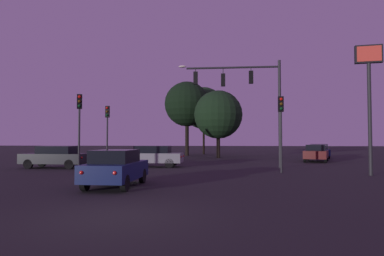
% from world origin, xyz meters
% --- Properties ---
extents(ground_plane, '(168.00, 168.00, 0.00)m').
position_xyz_m(ground_plane, '(0.00, 24.50, 0.00)').
color(ground_plane, black).
rests_on(ground_plane, ground).
extents(traffic_signal_mast_arm, '(7.24, 0.39, 7.55)m').
position_xyz_m(traffic_signal_mast_arm, '(4.25, 15.55, 5.41)').
color(traffic_signal_mast_arm, '#232326').
rests_on(traffic_signal_mast_arm, ground).
extents(traffic_light_corner_left, '(0.31, 0.35, 4.50)m').
position_xyz_m(traffic_light_corner_left, '(5.96, 11.81, 3.18)').
color(traffic_light_corner_left, '#232326').
rests_on(traffic_light_corner_left, ground).
extents(traffic_light_corner_right, '(0.31, 0.36, 4.61)m').
position_xyz_m(traffic_light_corner_right, '(-6.49, 17.04, 3.25)').
color(traffic_light_corner_right, '#232326').
rests_on(traffic_light_corner_right, ground).
extents(traffic_light_median, '(0.37, 0.39, 4.75)m').
position_xyz_m(traffic_light_median, '(-6.25, 11.49, 3.35)').
color(traffic_light_median, '#232326').
rests_on(traffic_light_median, ground).
extents(car_nearside_lane, '(1.77, 4.01, 1.52)m').
position_xyz_m(car_nearside_lane, '(-1.78, 5.19, 0.79)').
color(car_nearside_lane, '#0F1947').
rests_on(car_nearside_lane, ground).
extents(car_crossing_left, '(4.48, 1.92, 1.52)m').
position_xyz_m(car_crossing_left, '(-8.99, 13.88, 0.80)').
color(car_crossing_left, black).
rests_on(car_crossing_left, ground).
extents(car_crossing_right, '(4.65, 1.79, 1.52)m').
position_xyz_m(car_crossing_right, '(-2.63, 15.55, 0.80)').
color(car_crossing_right, gray).
rests_on(car_crossing_right, ground).
extents(car_far_lane, '(3.17, 4.74, 1.52)m').
position_xyz_m(car_far_lane, '(10.84, 22.86, 0.80)').
color(car_far_lane, '#4C0F0F').
rests_on(car_far_lane, ground).
extents(car_parked_lot, '(2.42, 4.30, 1.52)m').
position_xyz_m(car_parked_lot, '(12.59, 28.66, 0.79)').
color(car_parked_lot, '#0F1947').
rests_on(car_parked_lot, ground).
extents(store_sign_illuminated, '(1.42, 0.44, 7.15)m').
position_xyz_m(store_sign_illuminated, '(10.55, 10.83, 5.22)').
color(store_sign_illuminated, '#232326').
rests_on(store_sign_illuminated, ground).
extents(tree_behind_sign, '(5.82, 5.82, 9.30)m').
position_xyz_m(tree_behind_sign, '(-0.30, 37.94, 6.39)').
color(tree_behind_sign, black).
rests_on(tree_behind_sign, ground).
extents(tree_left_far, '(5.29, 5.29, 7.38)m').
position_xyz_m(tree_left_far, '(1.91, 28.33, 4.73)').
color(tree_left_far, black).
rests_on(tree_left_far, ground).
extents(tree_center_horizon, '(5.61, 5.61, 9.27)m').
position_xyz_m(tree_center_horizon, '(-2.07, 33.12, 6.44)').
color(tree_center_horizon, black).
rests_on(tree_center_horizon, ground).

